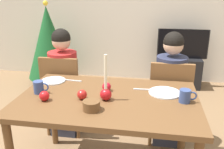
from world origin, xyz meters
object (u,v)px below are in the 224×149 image
object	(u,v)px
person_left_child	(64,84)
apple_near_candle	(82,95)
dining_table	(108,107)
chair_left	(63,91)
plate_right	(165,93)
candle_centerpiece	(106,91)
person_right_child	(170,91)
christmas_tree	(49,42)
mug_right	(185,96)
mug_left	(39,87)
chair_right	(169,98)
plate_left	(53,81)
tv	(183,44)
apple_by_right_mug	(44,96)
apple_by_left_plate	(107,87)
tv_stand	(180,72)
bowl_walnuts	(91,106)

from	to	relation	value
person_left_child	apple_near_candle	bearing A→B (deg)	-59.68
dining_table	chair_left	bearing A→B (deg)	134.59
chair_left	plate_right	xyz separation A→B (m)	(1.04, -0.45, 0.24)
chair_left	candle_centerpiece	xyz separation A→B (m)	(0.59, -0.65, 0.31)
person_right_child	apple_near_candle	size ratio (longest dim) A/B	15.44
person_left_child	christmas_tree	bearing A→B (deg)	118.54
mug_right	plate_right	bearing A→B (deg)	135.24
person_left_child	mug_left	size ratio (longest dim) A/B	9.20
chair_right	plate_left	distance (m)	1.15
chair_left	christmas_tree	size ratio (longest dim) A/B	0.66
tv	dining_table	bearing A→B (deg)	-108.82
chair_right	apple_by_right_mug	distance (m)	1.26
apple_near_candle	apple_by_right_mug	xyz separation A→B (m)	(-0.27, -0.07, 0.00)
apple_near_candle	apple_by_left_plate	bearing A→B (deg)	51.07
plate_right	person_right_child	bearing A→B (deg)	81.12
mug_left	apple_near_candle	bearing A→B (deg)	-8.27
candle_centerpiece	apple_by_left_plate	distance (m)	0.18
tv_stand	mug_right	distance (m)	2.36
chair_left	mug_left	size ratio (longest dim) A/B	7.06
plate_right	apple_by_right_mug	xyz separation A→B (m)	(-0.90, -0.29, 0.03)
dining_table	mug_left	world-z (taller)	mug_left
bowl_walnuts	mug_right	bearing A→B (deg)	20.06
plate_left	christmas_tree	bearing A→B (deg)	114.37
person_right_child	tv	distance (m)	1.69
person_right_child	apple_near_candle	distance (m)	1.02
chair_right	mug_right	size ratio (longest dim) A/B	6.92
person_right_child	plate_right	xyz separation A→B (m)	(-0.08, -0.49, 0.19)
christmas_tree	apple_by_left_plate	xyz separation A→B (m)	(1.32, -1.89, 0.07)
chair_right	candle_centerpiece	size ratio (longest dim) A/B	2.52
chair_left	tv	size ratio (longest dim) A/B	1.14
tv	mug_right	distance (m)	2.30
plate_left	apple_by_left_plate	size ratio (longest dim) A/B	2.97
candle_centerpiece	person_left_child	bearing A→B (deg)	130.81
person_left_child	apple_by_left_plate	size ratio (longest dim) A/B	15.99
chair_right	bowl_walnuts	distance (m)	1.06
person_right_child	apple_by_right_mug	size ratio (longest dim) A/B	15.25
chair_left	plate_left	world-z (taller)	chair_left
chair_left	candle_centerpiece	distance (m)	0.94
person_left_child	mug_right	bearing A→B (deg)	-27.96
chair_right	mug_left	size ratio (longest dim) A/B	7.06
chair_left	plate_right	bearing A→B (deg)	-23.55
chair_left	bowl_walnuts	world-z (taller)	chair_left
candle_centerpiece	plate_left	size ratio (longest dim) A/B	1.64
tv_stand	tv	xyz separation A→B (m)	(0.00, 0.00, 0.47)
dining_table	chair_left	xyz separation A→B (m)	(-0.60, 0.61, -0.15)
person_left_child	mug_left	xyz separation A→B (m)	(0.04, -0.65, 0.23)
mug_left	apple_near_candle	size ratio (longest dim) A/B	1.68
chair_right	mug_left	distance (m)	1.27
mug_left	candle_centerpiece	bearing A→B (deg)	-3.82
christmas_tree	apple_near_candle	size ratio (longest dim) A/B	18.04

